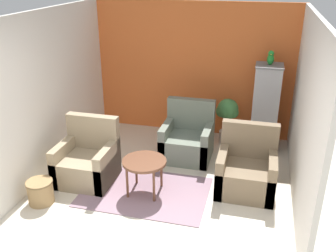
% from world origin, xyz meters
% --- Properties ---
extents(wall_back_accent, '(3.81, 0.06, 2.48)m').
position_xyz_m(wall_back_accent, '(0.00, 3.71, 1.24)').
color(wall_back_accent, orange).
rests_on(wall_back_accent, ground_plane).
extents(wall_left, '(0.06, 3.68, 2.48)m').
position_xyz_m(wall_left, '(-1.88, 1.84, 1.24)').
color(wall_left, silver).
rests_on(wall_left, ground_plane).
extents(wall_right, '(0.06, 3.68, 2.48)m').
position_xyz_m(wall_right, '(1.88, 1.84, 1.24)').
color(wall_right, silver).
rests_on(wall_right, ground_plane).
extents(area_rug, '(1.81, 1.22, 0.01)m').
position_xyz_m(area_rug, '(-0.22, 1.34, 0.01)').
color(area_rug, gray).
rests_on(area_rug, ground_plane).
extents(coffee_table, '(0.63, 0.63, 0.53)m').
position_xyz_m(coffee_table, '(-0.22, 1.34, 0.47)').
color(coffee_table, brown).
rests_on(coffee_table, ground_plane).
extents(armchair_left, '(0.82, 0.77, 0.96)m').
position_xyz_m(armchair_left, '(-1.17, 1.48, 0.30)').
color(armchair_left, '#9E896B').
rests_on(armchair_left, ground_plane).
extents(armchair_right, '(0.82, 0.77, 0.96)m').
position_xyz_m(armchair_right, '(1.18, 1.79, 0.30)').
color(armchair_right, '#7A664C').
rests_on(armchair_right, ground_plane).
extents(armchair_middle, '(0.82, 0.77, 0.96)m').
position_xyz_m(armchair_middle, '(0.15, 2.59, 0.30)').
color(armchair_middle, slate).
rests_on(armchair_middle, ground_plane).
extents(birdcage, '(0.54, 0.54, 1.53)m').
position_xyz_m(birdcage, '(1.38, 3.26, 0.75)').
color(birdcage, slate).
rests_on(birdcage, ground_plane).
extents(parrot, '(0.11, 0.20, 0.24)m').
position_xyz_m(parrot, '(1.38, 3.26, 1.64)').
color(parrot, '#1E842D').
rests_on(parrot, birdcage).
extents(potted_plant, '(0.41, 0.38, 0.86)m').
position_xyz_m(potted_plant, '(0.73, 3.28, 0.56)').
color(potted_plant, beige).
rests_on(potted_plant, ground_plane).
extents(wicker_basket, '(0.36, 0.36, 0.33)m').
position_xyz_m(wicker_basket, '(-1.54, 0.75, 0.18)').
color(wicker_basket, '#A37F51').
rests_on(wicker_basket, ground_plane).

